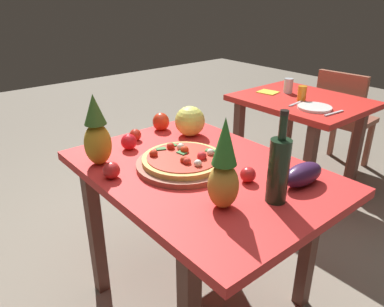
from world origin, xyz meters
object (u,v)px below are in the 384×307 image
fork_utensil (296,103)px  pizza (183,158)px  drinking_glass_juice (302,93)px  tomato_beside_pepper (111,170)px  dinner_plate (315,107)px  wine_bottle (279,169)px  display_table (200,188)px  pineapple_left (97,134)px  bell_pepper (161,122)px  tomato_near_board (129,142)px  tomato_by_bottle (248,175)px  tomato_at_corner (135,135)px  pizza_board (183,164)px  knife_utensil (334,113)px  background_table (300,115)px  pineapple_right (224,169)px  drinking_glass_water (288,86)px  melon (190,121)px  eggplant (303,174)px  dining_chair (342,115)px  napkin_folded (268,92)px

fork_utensil → pizza: bearing=-82.9°
fork_utensil → drinking_glass_juice: bearing=101.2°
tomato_beside_pepper → dinner_plate: 1.48m
pizza → wine_bottle: 0.45m
display_table → pineapple_left: (-0.32, -0.31, 0.24)m
bell_pepper → drinking_glass_juice: 1.10m
tomato_near_board → tomato_by_bottle: bearing=18.3°
pineapple_left → tomato_at_corner: (-0.13, 0.27, -0.11)m
display_table → pizza_board: bearing=-141.3°
display_table → drinking_glass_juice: size_ratio=11.18×
wine_bottle → knife_utensil: (-0.42, 1.11, -0.13)m
tomato_near_board → dinner_plate: (0.20, 1.27, -0.03)m
background_table → wine_bottle: size_ratio=2.50×
display_table → dinner_plate: bearing=99.1°
tomato_beside_pepper → knife_utensil: bearing=85.2°
display_table → tomato_by_bottle: tomato_by_bottle is taller
pineapple_right → drinking_glass_water: size_ratio=3.14×
background_table → melon: 1.09m
wine_bottle → pineapple_right: wine_bottle is taller
dinner_plate → bell_pepper: bearing=-107.9°
pizza → tomato_by_bottle: pizza is taller
tomato_by_bottle → fork_utensil: (-0.54, 1.08, -0.03)m
eggplant → tomato_by_bottle: size_ratio=3.10×
background_table → dining_chair: (0.02, 0.59, -0.12)m
melon → tomato_beside_pepper: (0.17, -0.56, -0.04)m
display_table → pizza: bearing=-141.9°
pizza → drinking_glass_juice: size_ratio=3.49×
pineapple_left → melon: size_ratio=2.02×
background_table → tomato_near_board: (-0.00, -1.42, 0.16)m
eggplant → tomato_near_board: bearing=-155.2°
display_table → tomato_at_corner: tomato_at_corner is taller
display_table → dinner_plate: (-0.18, 1.14, 0.10)m
display_table → pineapple_right: size_ratio=3.41×
napkin_folded → melon: bearing=-73.3°
display_table → tomato_beside_pepper: bearing=-116.3°
display_table → drinking_glass_water: drinking_glass_water is taller
pizza → pineapple_right: pineapple_right is taller
drinking_glass_water → tomato_by_bottle: bearing=-59.3°
dining_chair → tomato_near_board: bearing=86.0°
fork_utensil → napkin_folded: 0.33m
tomato_by_bottle → dinner_plate: tomato_by_bottle is taller
tomato_at_corner → dinner_plate: (0.28, 1.19, -0.02)m
tomato_at_corner → drinking_glass_water: drinking_glass_water is taller
drinking_glass_juice → tomato_by_bottle: bearing=-64.3°
tomato_beside_pepper → tomato_at_corner: 0.42m
eggplant → tomato_at_corner: bearing=-162.5°
melon → tomato_near_board: melon is taller
tomato_beside_pepper → tomato_at_corner: tomato_beside_pepper is taller
pizza → tomato_at_corner: bearing=179.6°
tomato_by_bottle → tomato_beside_pepper: bearing=-133.1°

